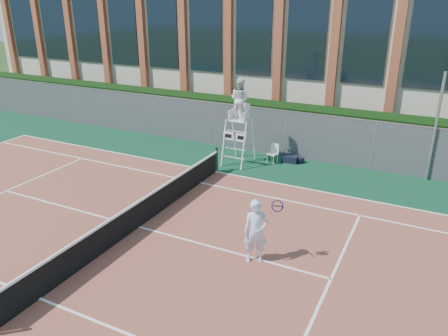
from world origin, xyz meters
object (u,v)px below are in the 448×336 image
at_px(steel_pole, 435,128).
at_px(tennis_player, 256,232).
at_px(umpire_chair, 240,101).
at_px(plastic_chair, 274,152).

height_order(steel_pole, tennis_player, steel_pole).
relative_size(umpire_chair, tennis_player, 2.04).
height_order(steel_pole, plastic_chair, steel_pole).
bearing_deg(tennis_player, umpire_chair, 118.10).
xyz_separation_m(umpire_chair, plastic_chair, (1.43, 0.68, -2.33)).
xyz_separation_m(steel_pole, plastic_chair, (-6.43, -0.97, -1.71)).
xyz_separation_m(steel_pole, umpire_chair, (-7.86, -1.65, 0.62)).
relative_size(umpire_chair, plastic_chair, 4.39).
bearing_deg(umpire_chair, plastic_chair, 25.39).
bearing_deg(plastic_chair, umpire_chair, -154.61).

